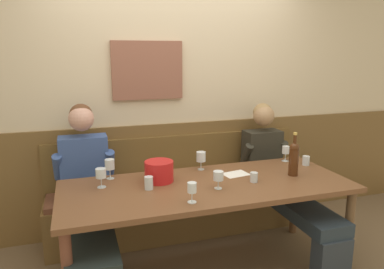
{
  "coord_description": "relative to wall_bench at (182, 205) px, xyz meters",
  "views": [
    {
      "loc": [
        -0.93,
        -2.38,
        1.73
      ],
      "look_at": [
        -0.02,
        0.44,
        1.07
      ],
      "focal_mm": 34.16,
      "sensor_mm": 36.0,
      "label": 1
    }
  ],
  "objects": [
    {
      "name": "wood_wainscot_panel",
      "position": [
        0.0,
        0.21,
        0.25
      ],
      "size": [
        6.8,
        0.03,
        1.06
      ],
      "primitive_type": "cube",
      "color": "brown",
      "rests_on": "ground"
    },
    {
      "name": "wine_bottle_amber_mid",
      "position": [
        0.74,
        -0.73,
        0.62
      ],
      "size": [
        0.08,
        0.08,
        0.36
      ],
      "color": "#462410",
      "rests_on": "dining_table"
    },
    {
      "name": "wine_glass_near_bucket",
      "position": [
        0.04,
        -0.82,
        0.57
      ],
      "size": [
        0.08,
        0.08,
        0.13
      ],
      "color": "silver",
      "rests_on": "dining_table"
    },
    {
      "name": "room_wall_back",
      "position": [
        -0.0,
        0.26,
        1.12
      ],
      "size": [
        6.8,
        0.12,
        2.8
      ],
      "color": "beige",
      "rests_on": "ground"
    },
    {
      "name": "person_center_left_seat",
      "position": [
        0.84,
        -0.38,
        0.33
      ],
      "size": [
        0.46,
        1.32,
        1.25
      ],
      "color": "#2C343D",
      "rests_on": "ground"
    },
    {
      "name": "ice_bucket",
      "position": [
        -0.34,
        -0.54,
        0.55
      ],
      "size": [
        0.23,
        0.23,
        0.16
      ],
      "primitive_type": "cylinder",
      "color": "red",
      "rests_on": "dining_table"
    },
    {
      "name": "wine_glass_left_end",
      "position": [
        0.9,
        -0.36,
        0.57
      ],
      "size": [
        0.07,
        0.07,
        0.14
      ],
      "color": "silver",
      "rests_on": "dining_table"
    },
    {
      "name": "tasting_sheet_left_guest",
      "position": [
        0.3,
        -0.56,
        0.47
      ],
      "size": [
        0.23,
        0.18,
        0.0
      ],
      "primitive_type": "cube",
      "rotation": [
        0.0,
        0.0,
        0.16
      ],
      "color": "white",
      "rests_on": "dining_table"
    },
    {
      "name": "water_tumbler_center",
      "position": [
        -0.45,
        -0.68,
        0.52
      ],
      "size": [
        0.06,
        0.06,
        0.1
      ],
      "primitive_type": "cylinder",
      "color": "silver",
      "rests_on": "dining_table"
    },
    {
      "name": "person_right_seat",
      "position": [
        -0.89,
        -0.38,
        0.35
      ],
      "size": [
        0.51,
        1.32,
        1.32
      ],
      "color": "#342541",
      "rests_on": "ground"
    },
    {
      "name": "water_tumbler_left",
      "position": [
        0.36,
        -0.78,
        0.51
      ],
      "size": [
        0.06,
        0.06,
        0.08
      ],
      "primitive_type": "cylinder",
      "color": "silver",
      "rests_on": "dining_table"
    },
    {
      "name": "wine_glass_mid_right",
      "position": [
        -0.78,
        -0.54,
        0.57
      ],
      "size": [
        0.08,
        0.08,
        0.15
      ],
      "color": "silver",
      "rests_on": "dining_table"
    },
    {
      "name": "wine_glass_center_rear",
      "position": [
        -0.7,
        -0.36,
        0.58
      ],
      "size": [
        0.08,
        0.08,
        0.16
      ],
      "color": "silver",
      "rests_on": "dining_table"
    },
    {
      "name": "wine_glass_mid_left",
      "position": [
        -0.22,
        -1.01,
        0.57
      ],
      "size": [
        0.06,
        0.06,
        0.14
      ],
      "color": "silver",
      "rests_on": "dining_table"
    },
    {
      "name": "dining_table",
      "position": [
        0.0,
        -0.71,
        0.39
      ],
      "size": [
        2.22,
        0.88,
        0.75
      ],
      "color": "brown",
      "rests_on": "ground"
    },
    {
      "name": "wine_glass_by_bottle",
      "position": [
        0.07,
        -0.36,
        0.58
      ],
      "size": [
        0.08,
        0.08,
        0.16
      ],
      "color": "silver",
      "rests_on": "dining_table"
    },
    {
      "name": "wall_bench",
      "position": [
        0.0,
        0.0,
        0.0
      ],
      "size": [
        2.52,
        0.42,
        0.94
      ],
      "color": "brown",
      "rests_on": "ground"
    },
    {
      "name": "water_tumbler_right",
      "position": [
        1.01,
        -0.52,
        0.51
      ],
      "size": [
        0.06,
        0.06,
        0.08
      ],
      "primitive_type": "cylinder",
      "color": "silver",
      "rests_on": "dining_table"
    }
  ]
}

